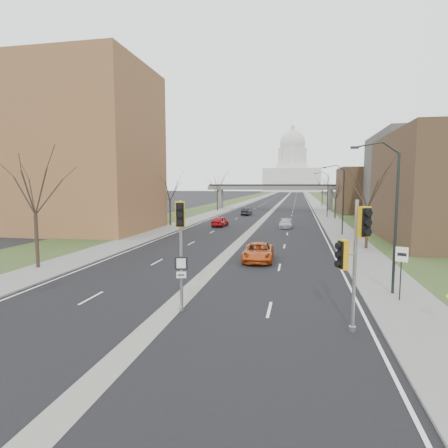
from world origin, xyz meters
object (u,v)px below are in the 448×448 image
(signal_pole_right, at_px, (354,247))
(car_left_far, at_px, (247,212))
(car_right_near, at_px, (258,252))
(signal_pole_median, at_px, (181,235))
(car_left_near, at_px, (220,221))
(speed_limit_sign, at_px, (401,264))
(car_right_mid, at_px, (285,223))

(signal_pole_right, xyz_separation_m, car_left_far, (-12.93, 60.89, -3.01))
(car_right_near, bearing_deg, car_left_far, 96.47)
(signal_pole_median, xyz_separation_m, signal_pole_right, (7.95, -1.09, -0.14))
(signal_pole_right, relative_size, car_right_near, 1.07)
(car_left_near, bearing_deg, speed_limit_sign, 120.54)
(speed_limit_sign, bearing_deg, signal_pole_median, -136.35)
(signal_pole_right, bearing_deg, signal_pole_median, 147.55)
(car_left_far, height_order, car_right_near, car_left_far)
(car_left_near, bearing_deg, signal_pole_median, 102.95)
(signal_pole_median, bearing_deg, speed_limit_sign, 4.40)
(speed_limit_sign, bearing_deg, signal_pole_right, -98.15)
(signal_pole_median, relative_size, car_left_far, 1.23)
(car_left_far, xyz_separation_m, car_right_mid, (8.76, -21.40, -0.10))
(signal_pole_right, relative_size, car_left_near, 1.25)
(signal_pole_right, height_order, speed_limit_sign, signal_pole_right)
(car_left_far, height_order, car_right_mid, car_left_far)
(signal_pole_right, distance_m, speed_limit_sign, 6.17)
(signal_pole_median, relative_size, car_right_mid, 1.24)
(car_left_near, relative_size, car_right_near, 0.86)
(signal_pole_right, bearing_deg, car_left_near, 85.02)
(signal_pole_right, bearing_deg, car_right_mid, 71.41)
(signal_pole_median, distance_m, speed_limit_sign, 11.95)
(speed_limit_sign, bearing_deg, car_right_mid, 126.24)
(signal_pole_median, distance_m, car_right_mid, 38.73)
(speed_limit_sign, bearing_deg, car_left_far, 130.28)
(car_right_mid, bearing_deg, speed_limit_sign, -80.31)
(car_left_far, relative_size, car_right_near, 0.85)
(speed_limit_sign, xyz_separation_m, car_right_near, (-8.74, 9.60, -1.39))
(car_left_near, bearing_deg, car_left_far, -89.12)
(car_left_far, bearing_deg, car_left_near, 90.07)
(car_left_near, bearing_deg, car_right_mid, -175.53)
(signal_pole_median, bearing_deg, signal_pole_right, -22.89)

